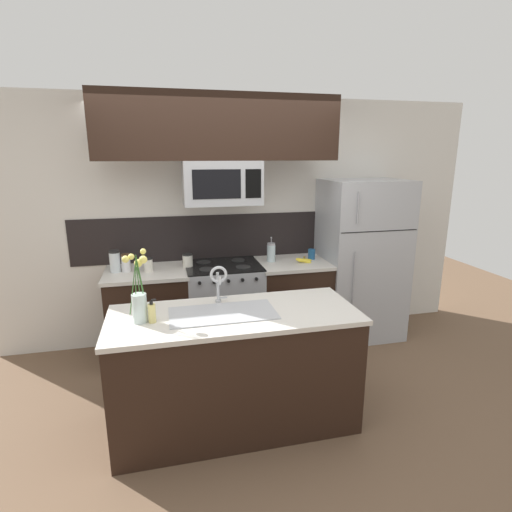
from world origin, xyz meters
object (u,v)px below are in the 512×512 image
object	(u,v)px
storage_jar_medium	(126,263)
sink_faucet	(219,279)
storage_jar_tall	(115,261)
flower_vase	(139,301)
french_press	(271,252)
dish_soap_bottle	(152,313)
microwave	(222,183)
banana_bunch	(304,260)
stove_range	(224,307)
refrigerator	(360,259)
coffee_tin	(312,254)
storage_jar_short	(148,265)
storage_jar_squat	(188,261)

from	to	relation	value
storage_jar_medium	sink_faucet	xyz separation A→B (m)	(0.75, -1.08, 0.11)
storage_jar_medium	storage_jar_tall	bearing A→B (deg)	174.58
sink_faucet	flower_vase	size ratio (longest dim) A/B	0.62
french_press	dish_soap_bottle	xyz separation A→B (m)	(-1.21, -1.35, -0.03)
microwave	dish_soap_bottle	world-z (taller)	microwave
banana_bunch	dish_soap_bottle	world-z (taller)	dish_soap_bottle
microwave	dish_soap_bottle	distance (m)	1.64
stove_range	refrigerator	world-z (taller)	refrigerator
stove_range	french_press	bearing A→B (deg)	6.51
flower_vase	banana_bunch	bearing A→B (deg)	36.46
dish_soap_bottle	flower_vase	size ratio (longest dim) A/B	0.33
storage_jar_tall	coffee_tin	distance (m)	2.03
flower_vase	storage_jar_tall	bearing A→B (deg)	102.47
sink_faucet	flower_vase	world-z (taller)	flower_vase
refrigerator	flower_vase	distance (m)	2.65
storage_jar_medium	storage_jar_short	xyz separation A→B (m)	(0.21, -0.05, -0.02)
stove_range	storage_jar_tall	world-z (taller)	storage_jar_tall
banana_bunch	french_press	bearing A→B (deg)	160.06
stove_range	storage_jar_squat	bearing A→B (deg)	175.64
refrigerator	dish_soap_bottle	distance (m)	2.59
storage_jar_squat	sink_faucet	size ratio (longest dim) A/B	0.46
stove_range	coffee_tin	distance (m)	1.10
banana_bunch	refrigerator	bearing A→B (deg)	6.58
storage_jar_squat	coffee_tin	xyz separation A→B (m)	(1.34, 0.02, -0.02)
storage_jar_tall	dish_soap_bottle	distance (m)	1.37
storage_jar_squat	sink_faucet	bearing A→B (deg)	-81.62
coffee_tin	storage_jar_squat	bearing A→B (deg)	-179.01
storage_jar_short	storage_jar_squat	xyz separation A→B (m)	(0.38, 0.06, 0.00)
storage_jar_medium	microwave	bearing A→B (deg)	-2.52
stove_range	dish_soap_bottle	xyz separation A→B (m)	(-0.69, -1.29, 0.52)
microwave	banana_bunch	xyz separation A→B (m)	(0.86, -0.04, -0.82)
refrigerator	stove_range	bearing A→B (deg)	-179.26
storage_jar_tall	flower_vase	xyz separation A→B (m)	(0.28, -1.29, 0.04)
storage_jar_short	french_press	xyz separation A→B (m)	(1.26, 0.09, 0.03)
refrigerator	banana_bunch	world-z (taller)	refrigerator
french_press	dish_soap_bottle	world-z (taller)	french_press
refrigerator	storage_jar_short	size ratio (longest dim) A/B	12.78
stove_range	french_press	size ratio (longest dim) A/B	3.48
microwave	storage_jar_short	world-z (taller)	microwave
refrigerator	storage_jar_medium	distance (m)	2.50
coffee_tin	stove_range	bearing A→B (deg)	-177.08
sink_faucet	dish_soap_bottle	bearing A→B (deg)	-154.89
banana_bunch	microwave	bearing A→B (deg)	177.40
stove_range	dish_soap_bottle	bearing A→B (deg)	-118.02
french_press	microwave	bearing A→B (deg)	-171.25
refrigerator	storage_jar_tall	world-z (taller)	refrigerator
dish_soap_bottle	storage_jar_medium	bearing A→B (deg)	101.31
storage_jar_tall	storage_jar_short	world-z (taller)	storage_jar_tall
storage_jar_medium	storage_jar_squat	bearing A→B (deg)	0.62
banana_bunch	storage_jar_squat	bearing A→B (deg)	175.90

